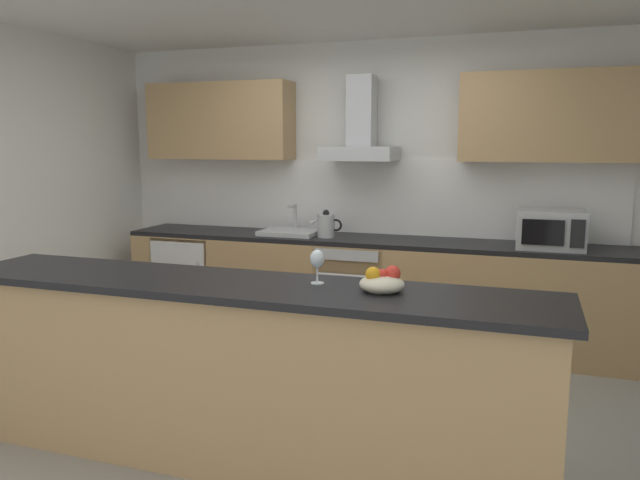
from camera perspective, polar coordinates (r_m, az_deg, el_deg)
name	(u,v)px	position (r m, az deg, el deg)	size (l,w,h in m)	color
ground	(303,412)	(4.11, -1.63, -15.69)	(5.94, 4.74, 0.02)	gray
wall_back	(376,189)	(5.59, 5.28, 4.79)	(5.94, 0.12, 2.60)	white
backsplash_tile	(374,197)	(5.53, 5.09, 4.02)	(4.20, 0.02, 0.66)	white
counter_back	(365,289)	(5.36, 4.19, -4.58)	(4.35, 0.60, 0.90)	tan
counter_island	(240,373)	(3.35, -7.44, -12.16)	(3.29, 0.64, 0.99)	tan
upper_cabinets	(371,119)	(5.36, 4.78, 11.14)	(4.29, 0.32, 0.70)	tan
oven	(355,288)	(5.35, 3.31, -4.48)	(0.60, 0.62, 0.80)	slate
refrigerator	(194,279)	(5.98, -11.66, -3.58)	(0.58, 0.60, 0.85)	white
microwave	(551,229)	(5.03, 20.71, 0.93)	(0.50, 0.38, 0.30)	#B7BABC
sink	(290,231)	(5.47, -2.77, 0.80)	(0.50, 0.40, 0.26)	silver
kettle	(326,225)	(5.29, 0.58, 1.39)	(0.29, 0.15, 0.24)	#B7BABC
range_hood	(361,134)	(5.33, 3.82, 9.84)	(0.62, 0.45, 0.72)	#B7BABC
wine_glass	(317,260)	(3.12, -0.26, -1.90)	(0.08, 0.08, 0.18)	silver
fruit_bowl	(382,282)	(2.99, 5.82, -3.92)	(0.22, 0.22, 0.13)	beige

